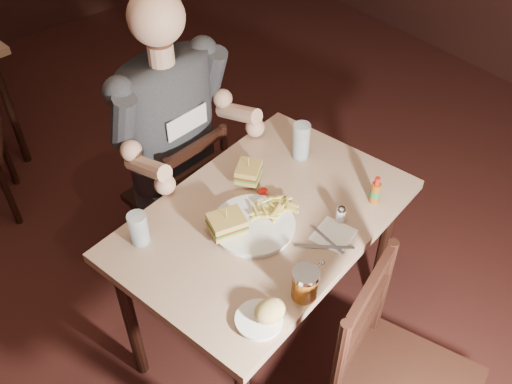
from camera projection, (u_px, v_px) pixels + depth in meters
room_shell at (215, 108)px, 1.49m from camera, size 7.00×7.00×7.00m
main_table at (264, 232)px, 2.15m from camera, size 1.21×0.92×0.77m
chair_far at (178, 196)px, 2.68m from camera, size 0.43×0.46×0.82m
diner at (174, 110)px, 2.31m from camera, size 0.63×0.52×0.99m
dinner_plate at (253, 226)px, 2.03m from camera, size 0.34×0.34×0.02m
sandwich_left at (227, 219)px, 1.97m from camera, size 0.14×0.13×0.10m
sandwich_right at (248, 169)px, 2.18m from camera, size 0.14×0.13×0.09m
fries_pile at (272, 209)px, 2.06m from camera, size 0.26×0.21×0.04m
ketchup_dollop at (263, 191)px, 2.14m from camera, size 0.05×0.05×0.01m
glass_left at (139, 228)px, 1.95m from camera, size 0.08×0.08×0.12m
glass_right at (301, 141)px, 2.28m from camera, size 0.08×0.08×0.16m
hot_sauce at (376, 190)px, 2.10m from camera, size 0.04×0.04×0.12m
salt_shaker at (341, 215)px, 2.04m from camera, size 0.04×0.04×0.06m
syrup_dispenser at (305, 284)px, 1.78m from camera, size 0.10×0.10×0.11m
napkin at (333, 235)px, 2.01m from camera, size 0.17×0.16×0.00m
knife at (324, 247)px, 1.96m from camera, size 0.16×0.15×0.00m
fork at (328, 240)px, 1.99m from camera, size 0.02×0.16×0.00m
side_plate at (259, 321)px, 1.74m from camera, size 0.17×0.17×0.01m
bread_roll at (270, 311)px, 1.73m from camera, size 0.12×0.10×0.06m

